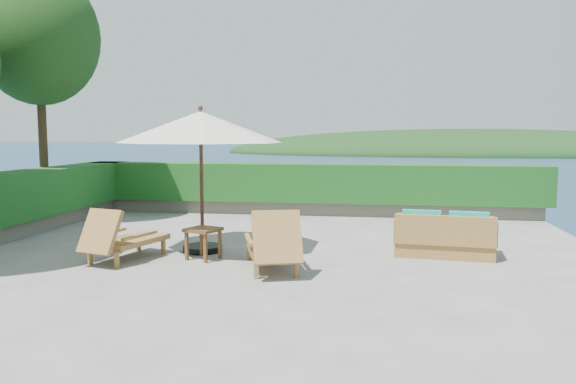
% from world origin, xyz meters
% --- Properties ---
extents(ground, '(12.00, 12.00, 0.00)m').
position_xyz_m(ground, '(0.00, 0.00, 0.00)').
color(ground, gray).
rests_on(ground, ground).
extents(foundation, '(12.00, 12.00, 3.00)m').
position_xyz_m(foundation, '(0.00, 0.00, -1.55)').
color(foundation, '#5A5347').
rests_on(foundation, ocean).
extents(offshore_island, '(126.00, 57.60, 12.60)m').
position_xyz_m(offshore_island, '(25.00, 140.00, -3.00)').
color(offshore_island, black).
rests_on(offshore_island, ocean).
extents(planter_wall_far, '(12.00, 0.60, 0.36)m').
position_xyz_m(planter_wall_far, '(0.00, 5.60, 0.18)').
color(planter_wall_far, slate).
rests_on(planter_wall_far, ground).
extents(hedge_far, '(12.40, 0.90, 1.00)m').
position_xyz_m(hedge_far, '(0.00, 5.60, 0.85)').
color(hedge_far, '#134514').
rests_on(hedge_far, planter_wall_far).
extents(tree_far, '(2.80, 2.80, 6.03)m').
position_xyz_m(tree_far, '(-6.00, 3.20, 4.40)').
color(tree_far, '#3C2917').
rests_on(tree_far, ground).
extents(patio_umbrella, '(3.91, 3.91, 2.65)m').
position_xyz_m(patio_umbrella, '(-1.25, 0.59, 2.24)').
color(patio_umbrella, black).
rests_on(patio_umbrella, ground).
extents(lounge_left, '(1.08, 1.73, 0.93)m').
position_xyz_m(lounge_left, '(-2.37, -0.34, 0.39)').
color(lounge_left, olive).
rests_on(lounge_left, ground).
extents(lounge_right, '(1.22, 1.90, 1.02)m').
position_xyz_m(lounge_right, '(0.28, -0.61, 0.43)').
color(lounge_right, olive).
rests_on(lounge_right, ground).
extents(side_table, '(0.66, 0.66, 0.54)m').
position_xyz_m(side_table, '(-1.04, -0.03, 0.45)').
color(side_table, brown).
rests_on(side_table, ground).
extents(wicker_loveseat, '(1.79, 1.05, 0.84)m').
position_xyz_m(wicker_loveseat, '(3.07, 0.88, 0.32)').
color(wicker_loveseat, olive).
rests_on(wicker_loveseat, ground).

